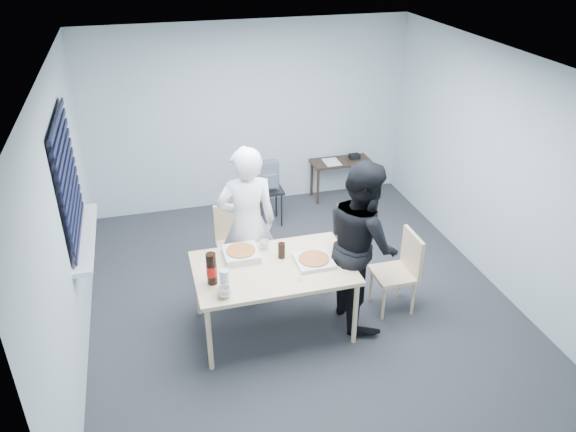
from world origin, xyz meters
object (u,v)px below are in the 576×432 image
object	(u,v)px
stool	(268,196)
mug_a	(224,292)
chair_far	(235,237)
soda_bottle	(212,269)
chair_right	(402,266)
backpack	(268,176)
person_white	(247,225)
side_table	(341,166)
mug_b	(264,245)
dining_table	(273,271)
person_black	(362,243)

from	to	relation	value
stool	mug_a	size ratio (longest dim) A/B	4.26
stool	mug_a	world-z (taller)	mug_a
chair_far	mug_a	xyz separation A→B (m)	(-0.34, -1.41, 0.29)
stool	soda_bottle	bearing A→B (deg)	-115.01
chair_right	backpack	bearing A→B (deg)	112.91
mug_a	stool	bearing A→B (deg)	68.42
chair_far	stool	bearing A→B (deg)	59.69
person_white	side_table	xyz separation A→B (m)	(1.82, 2.06, -0.38)
chair_far	mug_b	world-z (taller)	chair_far
side_table	stool	bearing A→B (deg)	-157.19
dining_table	person_black	world-z (taller)	person_black
dining_table	side_table	distance (m)	3.21
side_table	soda_bottle	world-z (taller)	soda_bottle
chair_far	mug_a	distance (m)	1.48
soda_bottle	backpack	bearing A→B (deg)	64.88
chair_right	dining_table	bearing A→B (deg)	179.89
chair_far	person_black	distance (m)	1.59
stool	mug_a	distance (m)	2.78
mug_a	mug_b	xyz separation A→B (m)	(0.54, 0.71, -0.00)
person_white	person_black	world-z (taller)	same
soda_bottle	mug_b	bearing A→B (deg)	37.72
chair_far	chair_right	bearing A→B (deg)	-33.46
dining_table	soda_bottle	xyz separation A→B (m)	(-0.61, -0.12, 0.21)
person_black	side_table	distance (m)	2.87
dining_table	chair_right	xyz separation A→B (m)	(1.39, -0.00, -0.18)
mug_b	soda_bottle	size ratio (longest dim) A/B	0.31
backpack	soda_bottle	world-z (taller)	soda_bottle
chair_far	mug_a	bearing A→B (deg)	-103.62
dining_table	person_white	distance (m)	0.69
chair_far	backpack	distance (m)	1.33
dining_table	soda_bottle	size ratio (longest dim) A/B	4.85
person_white	stool	world-z (taller)	person_white
chair_right	chair_far	bearing A→B (deg)	146.54
dining_table	mug_b	xyz separation A→B (m)	(-0.01, 0.35, 0.11)
chair_right	person_white	size ratio (longest dim) A/B	0.50
chair_far	side_table	size ratio (longest dim) A/B	1.02
person_white	mug_a	distance (m)	1.10
stool	side_table	bearing A→B (deg)	22.81
dining_table	side_table	size ratio (longest dim) A/B	1.77
side_table	mug_a	distance (m)	3.81
person_white	stool	size ratio (longest dim) A/B	3.38
chair_far	side_table	bearing A→B (deg)	41.21
backpack	mug_a	xyz separation A→B (m)	(-1.01, -2.55, 0.09)
mug_b	dining_table	bearing A→B (deg)	-88.82
mug_a	side_table	bearing A→B (deg)	53.92
chair_far	person_black	world-z (taller)	person_black
dining_table	mug_b	distance (m)	0.36
side_table	soda_bottle	distance (m)	3.68
chair_right	person_white	distance (m)	1.69
mug_b	chair_far	bearing A→B (deg)	105.36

